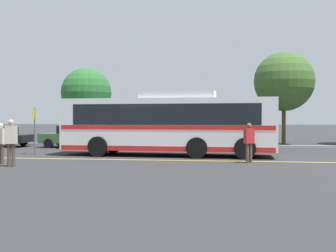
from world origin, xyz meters
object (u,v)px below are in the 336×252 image
parked_car_3 (238,137)px  bus_stop_sign (35,125)px  transit_bus (168,123)px  parked_car_1 (73,136)px  parked_car_2 (157,136)px  pedestrian_2 (1,141)px  tree_2 (86,93)px  pedestrian_1 (11,140)px  tree_1 (284,82)px  pedestrian_0 (249,140)px

parked_car_3 → bus_stop_sign: bearing=-66.7°
transit_bus → parked_car_1: (-6.98, 4.94, -0.93)m
parked_car_2 → pedestrian_2: bearing=-28.6°
bus_stop_sign → tree_2: 10.21m
pedestrian_1 → tree_2: bearing=87.4°
transit_bus → bus_stop_sign: 6.99m
tree_2 → tree_1: bearing=-0.7°
tree_2 → pedestrian_1: bearing=-81.6°
parked_car_2 → pedestrian_1: (-4.14, -9.87, 0.27)m
transit_bus → tree_1: bearing=-34.5°
pedestrian_1 → tree_2: tree_2 is taller
pedestrian_2 → tree_2: size_ratio=0.29×
pedestrian_2 → tree_2: 14.42m
parked_car_1 → parked_car_3: bearing=-90.3°
pedestrian_0 → pedestrian_2: size_ratio=1.00×
parked_car_2 → bus_stop_sign: bus_stop_sign is taller
parked_car_1 → bus_stop_sign: (-0.01, -5.26, 0.83)m
parked_car_1 → parked_car_2: 5.66m
parked_car_2 → pedestrian_1: size_ratio=2.33×
bus_stop_sign → transit_bus: bearing=-84.8°
transit_bus → pedestrian_0: size_ratio=6.50×
parked_car_2 → tree_2: size_ratio=0.74×
parked_car_2 → tree_1: tree_1 is taller
pedestrian_1 → parked_car_2: bearing=56.3°
tree_1 → pedestrian_1: bearing=-130.5°
parked_car_3 → pedestrian_1: 13.50m
parked_car_2 → tree_1: (8.46, 4.88, 3.75)m
transit_bus → pedestrian_2: (-6.42, -4.47, -0.69)m
parked_car_2 → pedestrian_0: size_ratio=2.54×
parked_car_3 → pedestrian_1: (-9.17, -9.91, 0.31)m
pedestrian_0 → pedestrian_1: 9.65m
tree_1 → transit_bus: bearing=-127.1°
parked_car_3 → bus_stop_sign: (-10.69, -4.90, 0.80)m
tree_2 → parked_car_1: bearing=-81.6°
transit_bus → pedestrian_1: (-5.47, -5.33, -0.59)m
parked_car_1 → pedestrian_1: 10.38m
pedestrian_1 → bus_stop_sign: bus_stop_sign is taller
pedestrian_0 → parked_car_2: bearing=-86.2°
tree_2 → pedestrian_0: bearing=-47.0°
parked_car_2 → bus_stop_sign: 7.50m
parked_car_2 → tree_2: bearing=-127.7°
parked_car_1 → tree_2: 5.66m
parked_car_1 → pedestrian_2: (0.56, -9.41, 0.24)m
parked_car_1 → bus_stop_sign: bearing=-178.5°
parked_car_1 → bus_stop_sign: 5.32m
transit_bus → tree_1: (7.13, 9.43, 2.89)m
bus_stop_sign → parked_car_1: bearing=2.5°
parked_car_2 → pedestrian_0: 8.89m
pedestrian_2 → parked_car_2: bearing=-102.0°
bus_stop_sign → pedestrian_0: bearing=-99.8°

